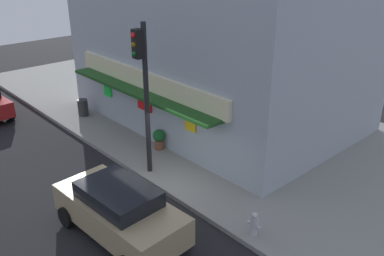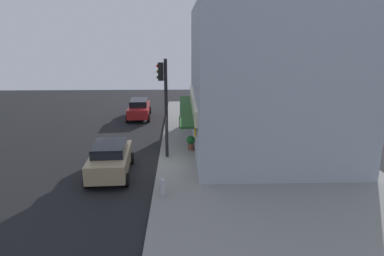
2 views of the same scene
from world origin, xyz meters
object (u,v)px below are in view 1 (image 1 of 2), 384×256
object	(u,v)px
traffic_light	(143,81)
potted_plant_by_doorway	(159,138)
fire_hydrant	(254,224)
trash_can	(83,108)
pedestrian	(154,115)
parked_car_tan	(120,210)
potted_plant_by_window	(198,143)

from	to	relation	value
traffic_light	potted_plant_by_doorway	size ratio (longest dim) A/B	6.35
fire_hydrant	trash_can	world-z (taller)	trash_can
potted_plant_by_doorway	trash_can	bearing A→B (deg)	-174.99
trash_can	pedestrian	bearing A→B (deg)	15.04
parked_car_tan	pedestrian	bearing A→B (deg)	133.86
potted_plant_by_window	fire_hydrant	bearing A→B (deg)	-25.50
traffic_light	potted_plant_by_doorway	distance (m)	3.53
trash_can	potted_plant_by_window	distance (m)	6.93
pedestrian	potted_plant_by_doorway	size ratio (longest dim) A/B	2.07
traffic_light	parked_car_tan	bearing A→B (deg)	-49.68
fire_hydrant	parked_car_tan	bearing A→B (deg)	-135.25
traffic_light	potted_plant_by_doorway	bearing A→B (deg)	128.86
trash_can	pedestrian	world-z (taller)	pedestrian
fire_hydrant	parked_car_tan	xyz separation A→B (m)	(-2.75, -2.73, 0.33)
pedestrian	potted_plant_by_doorway	distance (m)	1.43
pedestrian	parked_car_tan	xyz separation A→B (m)	(4.59, -4.78, -0.29)
pedestrian	potted_plant_by_window	world-z (taller)	pedestrian
fire_hydrant	pedestrian	bearing A→B (deg)	164.39
fire_hydrant	potted_plant_by_doorway	size ratio (longest dim) A/B	0.86
fire_hydrant	trash_can	size ratio (longest dim) A/B	0.90
trash_can	potted_plant_by_doorway	size ratio (longest dim) A/B	0.95
fire_hydrant	potted_plant_by_window	distance (m)	5.33
pedestrian	potted_plant_by_doorway	bearing A→B (deg)	-29.79
potted_plant_by_doorway	pedestrian	bearing A→B (deg)	150.21
traffic_light	fire_hydrant	size ratio (longest dim) A/B	7.39
potted_plant_by_window	traffic_light	bearing A→B (deg)	-94.35
potted_plant_by_doorway	potted_plant_by_window	bearing A→B (deg)	33.59
potted_plant_by_window	parked_car_tan	size ratio (longest dim) A/B	0.20
potted_plant_by_window	potted_plant_by_doorway	bearing A→B (deg)	-146.41
traffic_light	parked_car_tan	size ratio (longest dim) A/B	1.24
pedestrian	traffic_light	bearing A→B (deg)	-42.29
pedestrian	parked_car_tan	distance (m)	6.63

